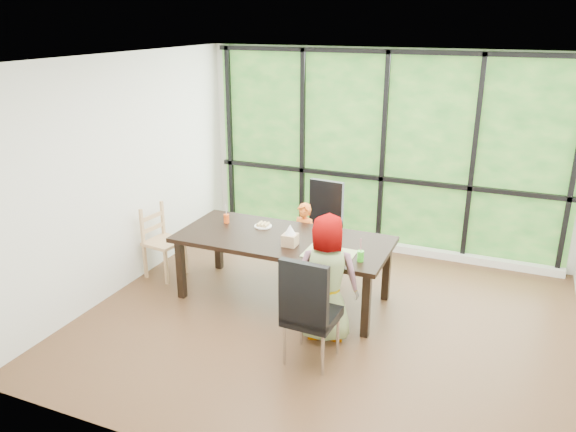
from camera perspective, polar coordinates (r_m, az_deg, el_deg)
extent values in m
plane|color=black|center=(6.11, 3.92, -10.53)|extent=(5.00, 5.00, 0.00)
plane|color=silver|center=(7.65, 9.73, 6.41)|extent=(5.00, 0.00, 5.00)
cube|color=#1C4A1C|center=(7.63, 9.69, 6.38)|extent=(4.80, 0.02, 2.65)
cube|color=silver|center=(7.95, 9.02, -2.89)|extent=(4.80, 0.12, 0.10)
cube|color=black|center=(6.38, -0.48, -5.32)|extent=(2.39, 1.10, 0.75)
cube|color=black|center=(7.21, 3.24, -0.89)|extent=(0.50, 0.50, 1.08)
cube|color=black|center=(5.21, 2.46, -9.38)|extent=(0.48, 0.48, 1.08)
cube|color=tan|center=(7.06, -12.48, -2.60)|extent=(0.45, 0.47, 0.90)
imported|color=orange|center=(6.88, 1.62, -2.49)|extent=(0.39, 0.30, 0.95)
imported|color=slate|center=(5.53, 3.77, -6.30)|extent=(0.72, 0.56, 1.31)
cube|color=tan|center=(5.82, 4.22, -3.83)|extent=(0.52, 0.38, 0.01)
cylinder|color=white|center=(6.55, -2.55, -1.04)|extent=(0.21, 0.21, 0.01)
cylinder|color=white|center=(5.83, 4.56, -3.77)|extent=(0.23, 0.23, 0.01)
cylinder|color=#F6561B|center=(6.69, -6.28, -0.26)|extent=(0.07, 0.07, 0.11)
cylinder|color=green|center=(5.67, 7.39, -4.06)|extent=(0.07, 0.07, 0.11)
cube|color=tan|center=(5.99, 0.21, -2.44)|extent=(0.15, 0.15, 0.13)
cylinder|color=white|center=(6.65, -6.31, 0.49)|extent=(0.01, 0.04, 0.20)
cylinder|color=pink|center=(5.63, 7.43, -3.18)|extent=(0.01, 0.04, 0.20)
cone|color=white|center=(5.94, 0.21, -1.38)|extent=(0.12, 0.12, 0.11)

